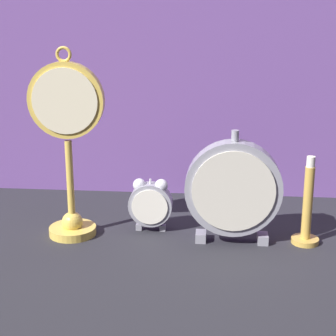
# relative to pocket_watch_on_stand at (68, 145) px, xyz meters

# --- Properties ---
(ground_plane) EXTENTS (4.00, 4.00, 0.00)m
(ground_plane) POSITION_rel_pocket_watch_on_stand_xyz_m (0.19, -0.05, -0.18)
(ground_plane) COLOR #232328
(fabric_backdrop_drape) EXTENTS (1.74, 0.01, 0.64)m
(fabric_backdrop_drape) POSITION_rel_pocket_watch_on_stand_xyz_m (0.19, 0.27, 0.13)
(fabric_backdrop_drape) COLOR #6B478E
(fabric_backdrop_drape) RESTS_ON ground_plane
(pocket_watch_on_stand) EXTENTS (0.14, 0.09, 0.37)m
(pocket_watch_on_stand) POSITION_rel_pocket_watch_on_stand_xyz_m (0.00, 0.00, 0.00)
(pocket_watch_on_stand) COLOR gold
(pocket_watch_on_stand) RESTS_ON ground_plane
(alarm_clock_twin_bell) EXTENTS (0.09, 0.03, 0.11)m
(alarm_clock_twin_bell) POSITION_rel_pocket_watch_on_stand_xyz_m (0.15, 0.03, -0.12)
(alarm_clock_twin_bell) COLOR gray
(alarm_clock_twin_bell) RESTS_ON ground_plane
(mantel_clock_silver) EXTENTS (0.18, 0.04, 0.22)m
(mantel_clock_silver) POSITION_rel_pocket_watch_on_stand_xyz_m (0.31, -0.01, -0.08)
(mantel_clock_silver) COLOR gray
(mantel_clock_silver) RESTS_ON ground_plane
(brass_candlestick) EXTENTS (0.05, 0.05, 0.17)m
(brass_candlestick) POSITION_rel_pocket_watch_on_stand_xyz_m (0.45, -0.00, -0.12)
(brass_candlestick) COLOR gold
(brass_candlestick) RESTS_ON ground_plane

